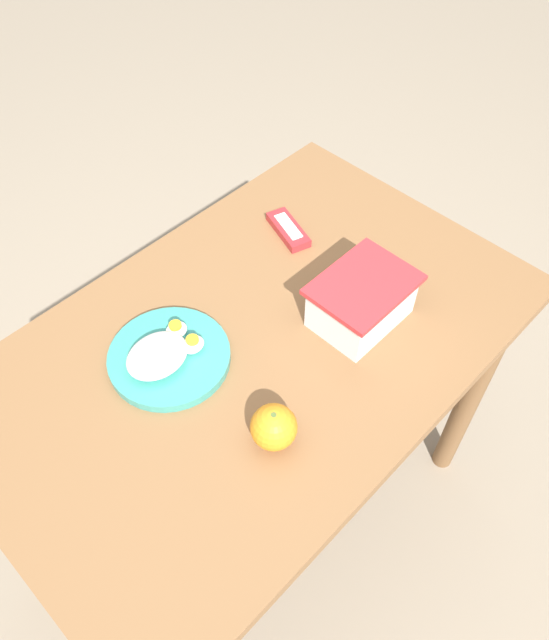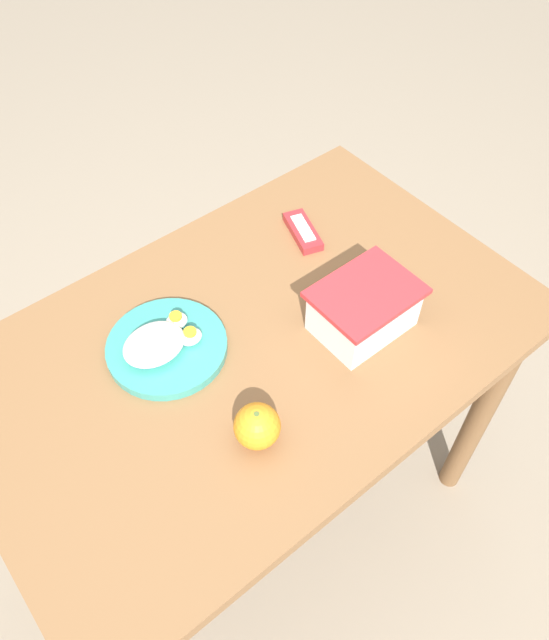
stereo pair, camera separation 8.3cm
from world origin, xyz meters
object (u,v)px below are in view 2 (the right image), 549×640
object	(u,v)px
candy_bar	(303,231)
food_container	(363,311)
orange_fruit	(257,426)
rice_plate	(164,345)

from	to	relation	value
candy_bar	food_container	bearing A→B (deg)	73.28
orange_fruit	candy_bar	xyz separation A→B (m)	(-0.36, -0.31, -0.03)
food_container	rice_plate	distance (m)	0.36
food_container	orange_fruit	xyz separation A→B (m)	(0.29, 0.06, -0.01)
orange_fruit	food_container	bearing A→B (deg)	-168.01
food_container	orange_fruit	distance (m)	0.30
rice_plate	food_container	bearing A→B (deg)	150.26
orange_fruit	candy_bar	bearing A→B (deg)	-139.40
food_container	candy_bar	distance (m)	0.26
orange_fruit	rice_plate	xyz separation A→B (m)	(0.02, -0.24, -0.02)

